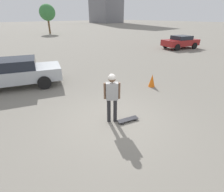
{
  "coord_description": "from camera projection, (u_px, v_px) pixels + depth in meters",
  "views": [
    {
      "loc": [
        3.81,
        -3.52,
        3.38
      ],
      "look_at": [
        0.0,
        0.0,
        0.97
      ],
      "focal_mm": 28.0,
      "sensor_mm": 36.0,
      "label": 1
    }
  ],
  "objects": [
    {
      "name": "car_parked_near",
      "position": [
        12.0,
        73.0,
        8.77
      ],
      "size": [
        3.37,
        5.03,
        1.43
      ],
      "rotation": [
        0.0,
        0.0,
        -1.94
      ],
      "color": "#ADB2B7",
      "rests_on": "ground_plane"
    },
    {
      "name": "traffic_cone",
      "position": [
        152.0,
        81.0,
        8.97
      ],
      "size": [
        0.33,
        0.33,
        0.64
      ],
      "color": "orange",
      "rests_on": "ground_plane"
    },
    {
      "name": "skateboard",
      "position": [
        128.0,
        119.0,
        6.11
      ],
      "size": [
        0.44,
        0.8,
        0.07
      ],
      "rotation": [
        0.0,
        0.0,
        -1.86
      ],
      "color": "#232328",
      "rests_on": "ground_plane"
    },
    {
      "name": "car_parked_far",
      "position": [
        181.0,
        42.0,
        19.2
      ],
      "size": [
        2.9,
        4.37,
        1.36
      ],
      "rotation": [
        0.0,
        0.0,
        -1.87
      ],
      "color": "maroon",
      "rests_on": "ground_plane"
    },
    {
      "name": "tree_distant",
      "position": [
        47.0,
        13.0,
        33.67
      ],
      "size": [
        3.02,
        3.02,
        5.38
      ],
      "color": "brown",
      "rests_on": "ground_plane"
    },
    {
      "name": "person",
      "position": [
        112.0,
        93.0,
        5.67
      ],
      "size": [
        0.4,
        0.43,
        1.73
      ],
      "rotation": [
        0.0,
        0.0,
        0.88
      ],
      "color": "#262628",
      "rests_on": "ground_plane"
    },
    {
      "name": "ground_plane",
      "position": [
        112.0,
        121.0,
        6.12
      ],
      "size": [
        220.0,
        220.0,
        0.0
      ],
      "primitive_type": "plane",
      "color": "gray"
    }
  ]
}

